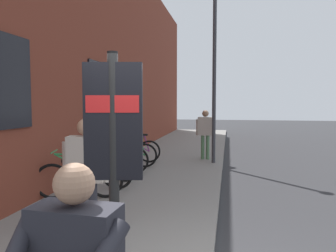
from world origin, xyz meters
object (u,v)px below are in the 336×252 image
(bicycle_far_end, at_px, (79,179))
(bicycle_under_window, at_px, (106,164))
(bicycle_mid_rack, at_px, (118,158))
(pedestrian_near_bus, at_px, (205,129))
(transit_info_sign, at_px, (113,138))
(pedestrian_by_facade, at_px, (86,167))
(street_lamp, at_px, (214,62))
(bicycle_by_door, at_px, (128,154))
(bicycle_end_of_row, at_px, (94,172))
(bicycle_leaning_wall, at_px, (133,151))

(bicycle_far_end, bearing_deg, bicycle_under_window, 2.54)
(bicycle_mid_rack, bearing_deg, pedestrian_near_bus, -40.78)
(bicycle_far_end, distance_m, transit_info_sign, 3.80)
(pedestrian_by_facade, distance_m, street_lamp, 6.79)
(bicycle_far_end, relative_size, pedestrian_near_bus, 1.03)
(bicycle_far_end, height_order, bicycle_by_door, same)
(pedestrian_near_bus, xyz_separation_m, street_lamp, (-0.61, -0.31, 2.17))
(bicycle_under_window, xyz_separation_m, street_lamp, (2.83, -2.53, 2.80))
(pedestrian_by_facade, height_order, street_lamp, street_lamp)
(bicycle_by_door, bearing_deg, bicycle_end_of_row, -179.82)
(transit_info_sign, height_order, street_lamp, street_lamp)
(bicycle_mid_rack, height_order, transit_info_sign, transit_info_sign)
(bicycle_end_of_row, height_order, bicycle_under_window, same)
(bicycle_under_window, distance_m, transit_info_sign, 5.21)
(bicycle_by_door, xyz_separation_m, pedestrian_by_facade, (-5.05, -1.01, 0.65))
(bicycle_leaning_wall, relative_size, transit_info_sign, 0.73)
(bicycle_end_of_row, relative_size, transit_info_sign, 0.74)
(bicycle_leaning_wall, bearing_deg, bicycle_mid_rack, -179.62)
(bicycle_far_end, relative_size, bicycle_end_of_row, 0.97)
(bicycle_under_window, distance_m, bicycle_leaning_wall, 2.37)
(bicycle_leaning_wall, height_order, pedestrian_near_bus, pedestrian_near_bus)
(pedestrian_near_bus, relative_size, street_lamp, 0.31)
(bicycle_end_of_row, xyz_separation_m, pedestrian_by_facade, (-2.59, -1.01, 0.65))
(bicycle_under_window, bearing_deg, bicycle_end_of_row, -175.45)
(bicycle_mid_rack, height_order, bicycle_by_door, same)
(bicycle_end_of_row, bearing_deg, transit_info_sign, -154.01)
(bicycle_under_window, height_order, bicycle_leaning_wall, same)
(bicycle_by_door, bearing_deg, bicycle_far_end, -179.82)
(transit_info_sign, bearing_deg, pedestrian_by_facade, 34.70)
(pedestrian_near_bus, bearing_deg, street_lamp, -152.90)
(bicycle_leaning_wall, relative_size, pedestrian_by_facade, 1.02)
(bicycle_far_end, distance_m, bicycle_leaning_wall, 3.97)
(bicycle_far_end, distance_m, pedestrian_near_bus, 5.52)
(bicycle_end_of_row, bearing_deg, street_lamp, -33.74)
(bicycle_far_end, bearing_deg, bicycle_mid_rack, 1.47)
(bicycle_by_door, bearing_deg, bicycle_leaning_wall, 4.76)
(bicycle_leaning_wall, xyz_separation_m, street_lamp, (0.46, -2.54, 2.80))
(bicycle_far_end, xyz_separation_m, bicycle_under_window, (1.60, 0.07, 0.00))
(bicycle_far_end, distance_m, bicycle_end_of_row, 0.74)
(bicycle_leaning_wall, bearing_deg, street_lamp, -79.73)
(transit_info_sign, bearing_deg, bicycle_end_of_row, 25.99)
(bicycle_by_door, relative_size, pedestrian_by_facade, 1.03)
(bicycle_by_door, bearing_deg, pedestrian_near_bus, -49.77)
(bicycle_by_door, xyz_separation_m, street_lamp, (1.22, -2.47, 2.80))
(bicycle_end_of_row, bearing_deg, bicycle_leaning_wall, 1.26)
(bicycle_by_door, xyz_separation_m, bicycle_leaning_wall, (0.76, 0.06, 0.00))
(bicycle_end_of_row, xyz_separation_m, transit_info_sign, (-3.83, -1.87, 1.21))
(bicycle_by_door, height_order, pedestrian_near_bus, pedestrian_near_bus)
(bicycle_end_of_row, bearing_deg, pedestrian_by_facade, -158.73)
(bicycle_under_window, xyz_separation_m, pedestrian_near_bus, (3.43, -2.22, 0.63))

